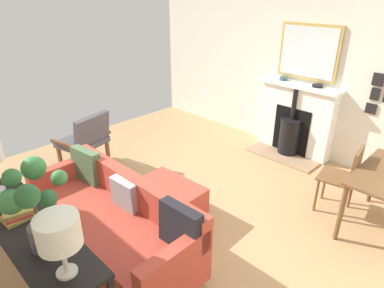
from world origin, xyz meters
TOP-DOWN VIEW (x-y plane):
  - ground_plane at (0.00, 0.00)m, footprint 5.13×5.69m
  - wall_left at (-2.56, 0.00)m, footprint 0.12×5.69m
  - fireplace at (-2.35, 0.28)m, footprint 0.65×1.27m
  - mirror_over_mantel at (-2.48, 0.28)m, footprint 0.04×0.93m
  - mantel_bowl_near at (-2.38, -0.03)m, footprint 0.13×0.13m
  - mantel_bowl_far at (-2.38, 0.54)m, footprint 0.15×0.15m
  - sofa at (0.98, 0.17)m, footprint 0.80×2.03m
  - ottoman at (0.20, 0.10)m, footprint 0.59×0.81m
  - armchair_accent at (0.27, -1.64)m, footprint 0.79×0.73m
  - console_table at (1.75, 0.17)m, footprint 0.44×1.85m
  - table_lamp_far_end at (1.75, 0.86)m, footprint 0.28×0.28m
  - potted_plant at (1.75, 0.50)m, footprint 0.47×0.56m
  - book_stack at (1.75, 0.02)m, footprint 0.27×0.21m
  - dining_chair_near_fireplace at (-1.29, 1.52)m, footprint 0.45×0.45m
  - photo_gallery_row at (-2.49, 1.36)m, footprint 0.02×0.31m

SIDE VIEW (x-z plane):
  - ground_plane at x=0.00m, z-range -0.01..0.00m
  - ottoman at x=0.20m, z-range 0.04..0.44m
  - sofa at x=0.98m, z-range -0.07..0.78m
  - armchair_accent at x=0.27m, z-range 0.06..0.92m
  - fireplace at x=-2.35m, z-range -0.06..1.09m
  - dining_chair_near_fireplace at x=-1.29m, z-range 0.08..0.95m
  - console_table at x=1.75m, z-range 0.30..1.06m
  - book_stack at x=1.75m, z-range 0.76..0.84m
  - table_lamp_far_end at x=1.75m, z-range 0.87..1.33m
  - mantel_bowl_far at x=-2.38m, z-range 1.15..1.19m
  - mantel_bowl_near at x=-2.38m, z-range 1.15..1.20m
  - potted_plant at x=1.75m, z-range 0.85..1.51m
  - photo_gallery_row at x=-2.49m, z-range 0.94..1.50m
  - wall_left at x=-2.56m, z-range 0.00..2.69m
  - mirror_over_mantel at x=-2.48m, z-range 1.21..2.02m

